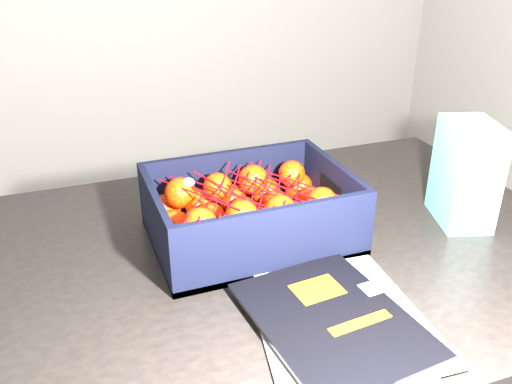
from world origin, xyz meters
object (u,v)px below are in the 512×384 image
object	(u,v)px
magazine_stack	(337,320)
produce_crate	(250,218)
retail_carton	(466,173)
table	(267,293)

from	to	relation	value
magazine_stack	produce_crate	xyz separation A→B (m)	(-0.03, 0.28, 0.03)
magazine_stack	produce_crate	bearing A→B (deg)	96.74
magazine_stack	retail_carton	world-z (taller)	retail_carton
produce_crate	retail_carton	distance (m)	0.43
retail_carton	produce_crate	bearing A→B (deg)	-173.12
magazine_stack	produce_crate	world-z (taller)	produce_crate
retail_carton	magazine_stack	bearing A→B (deg)	-134.57
magazine_stack	retail_carton	bearing A→B (deg)	27.65
table	produce_crate	bearing A→B (deg)	107.25
table	retail_carton	xyz separation A→B (m)	(0.40, -0.03, 0.20)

